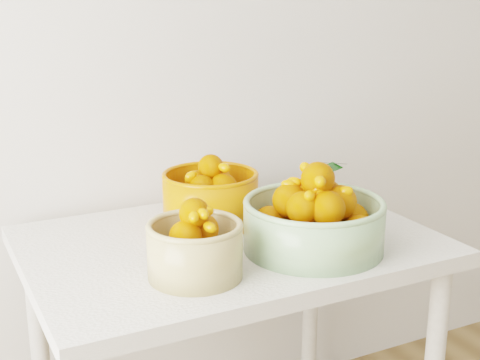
# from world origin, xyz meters

# --- Properties ---
(table) EXTENTS (1.00, 0.70, 0.75)m
(table) POSITION_xyz_m (-0.26, 1.60, 0.65)
(table) COLOR silver
(table) RESTS_ON ground
(bowl_cream) EXTENTS (0.27, 0.27, 0.18)m
(bowl_cream) POSITION_xyz_m (-0.43, 1.43, 0.82)
(bowl_cream) COLOR tan
(bowl_cream) RESTS_ON table
(bowl_green) EXTENTS (0.35, 0.35, 0.22)m
(bowl_green) POSITION_xyz_m (-0.11, 1.45, 0.82)
(bowl_green) COLOR #91B986
(bowl_green) RESTS_ON table
(bowl_orange) EXTENTS (0.28, 0.28, 0.18)m
(bowl_orange) POSITION_xyz_m (-0.25, 1.73, 0.82)
(bowl_orange) COLOR #D05D08
(bowl_orange) RESTS_ON table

